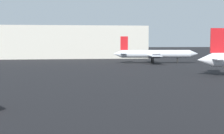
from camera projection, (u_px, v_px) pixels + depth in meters
name	position (u px, v px, depth m)	size (l,w,h in m)	color
airplane_distant	(155.00, 54.00, 98.49)	(27.11, 17.14, 8.50)	silver
terminal_building	(59.00, 42.00, 131.76)	(71.31, 25.52, 13.03)	beige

